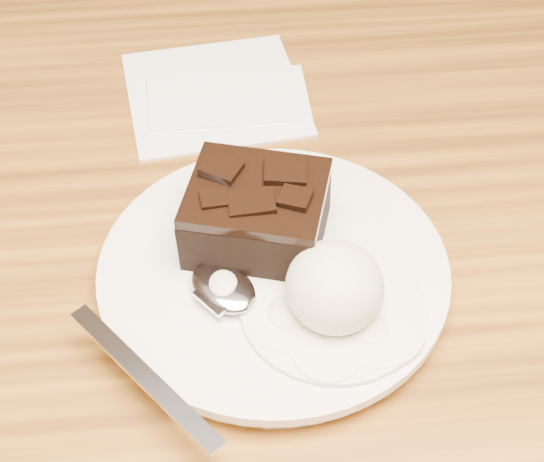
{
  "coord_description": "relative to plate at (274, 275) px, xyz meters",
  "views": [
    {
      "loc": [
        0.03,
        -0.37,
        1.17
      ],
      "look_at": [
        0.07,
        -0.01,
        0.79
      ],
      "focal_mm": 55.6,
      "sensor_mm": 36.0,
      "label": 1
    }
  ],
  "objects": [
    {
      "name": "brownie",
      "position": [
        -0.01,
        0.02,
        0.03
      ],
      "size": [
        0.1,
        0.09,
        0.04
      ],
      "primitive_type": "cube",
      "rotation": [
        0.0,
        0.0,
        -0.29
      ],
      "color": "black",
      "rests_on": "plate"
    },
    {
      "name": "crumb_b",
      "position": [
        -0.03,
        -0.0,
        0.01
      ],
      "size": [
        0.01,
        0.01,
        0.0
      ],
      "primitive_type": "cube",
      "rotation": [
        0.0,
        0.0,
        1.27
      ],
      "color": "black",
      "rests_on": "plate"
    },
    {
      "name": "melt_puddle",
      "position": [
        0.03,
        -0.04,
        0.01
      ],
      "size": [
        0.11,
        0.11,
        0.0
      ],
      "primitive_type": "cylinder",
      "color": "white",
      "rests_on": "plate"
    },
    {
      "name": "plate",
      "position": [
        0.0,
        0.0,
        0.0
      ],
      "size": [
        0.22,
        0.22,
        0.02
      ],
      "primitive_type": "cylinder",
      "color": "white",
      "rests_on": "dining_table"
    },
    {
      "name": "napkin",
      "position": [
        -0.03,
        0.2,
        -0.01
      ],
      "size": [
        0.15,
        0.15,
        0.01
      ],
      "primitive_type": "cube",
      "rotation": [
        0.0,
        0.0,
        0.12
      ],
      "color": "white",
      "rests_on": "dining_table"
    },
    {
      "name": "crumb_a",
      "position": [
        -0.02,
        0.02,
        0.01
      ],
      "size": [
        0.01,
        0.01,
        0.0
      ],
      "primitive_type": "cube",
      "rotation": [
        0.0,
        0.0,
        0.45
      ],
      "color": "black",
      "rests_on": "plate"
    },
    {
      "name": "spoon",
      "position": [
        -0.03,
        -0.02,
        0.01
      ],
      "size": [
        0.14,
        0.17,
        0.01
      ],
      "primitive_type": null,
      "rotation": [
        0.0,
        0.0,
        0.67
      ],
      "color": "silver",
      "rests_on": "plate"
    },
    {
      "name": "crumb_c",
      "position": [
        0.01,
        -0.05,
        0.01
      ],
      "size": [
        0.01,
        0.01,
        0.0
      ],
      "primitive_type": "cube",
      "rotation": [
        0.0,
        0.0,
        0.88
      ],
      "color": "black",
      "rests_on": "plate"
    },
    {
      "name": "ice_cream_scoop",
      "position": [
        0.03,
        -0.04,
        0.03
      ],
      "size": [
        0.06,
        0.06,
        0.05
      ],
      "primitive_type": "ellipsoid",
      "color": "beige",
      "rests_on": "plate"
    }
  ]
}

